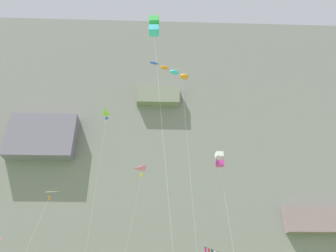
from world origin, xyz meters
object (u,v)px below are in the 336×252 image
kite_windsock_near_cliff (175,73)px  kite_delta_upper_right (109,122)px  kite_box_mid_left (220,159)px  kite_box_low_center (154,26)px  kite_delta_far_left (47,198)px  kite_delta_upper_left (144,177)px

kite_windsock_near_cliff → kite_delta_upper_right: bearing=176.1°
kite_delta_upper_right → kite_box_mid_left: bearing=-25.3°
kite_box_mid_left → kite_windsock_near_cliff: bearing=127.0°
kite_box_low_center → kite_delta_upper_right: size_ratio=1.25×
kite_box_mid_left → kite_delta_far_left: size_ratio=1.24×
kite_delta_far_left → kite_box_low_center: bearing=-40.1°
kite_windsock_near_cliff → kite_box_low_center: kite_windsock_near_cliff is taller
kite_windsock_near_cliff → kite_delta_upper_right: 12.30m
kite_windsock_near_cliff → kite_delta_far_left: 24.58m
kite_box_low_center → kite_delta_far_left: bearing=139.9°
kite_delta_far_left → kite_delta_upper_right: kite_delta_upper_right is taller
kite_box_mid_left → kite_delta_far_left: kite_box_mid_left is taller
kite_windsock_near_cliff → kite_box_low_center: size_ratio=1.05×
kite_delta_upper_right → kite_box_low_center: bearing=-62.5°
kite_windsock_near_cliff → kite_delta_far_left: (-15.23, -0.88, -19.28)m
kite_windsock_near_cliff → kite_delta_far_left: kite_windsock_near_cliff is taller
kite_windsock_near_cliff → kite_box_low_center: (-3.06, -11.12, -2.11)m
kite_delta_upper_left → kite_box_mid_left: bearing=-51.4°
kite_delta_upper_left → kite_box_low_center: bearing=-85.6°
kite_windsock_near_cliff → kite_delta_upper_left: bearing=130.4°
kite_box_low_center → kite_delta_far_left: kite_box_low_center is taller
kite_box_mid_left → kite_delta_upper_left: 13.94m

